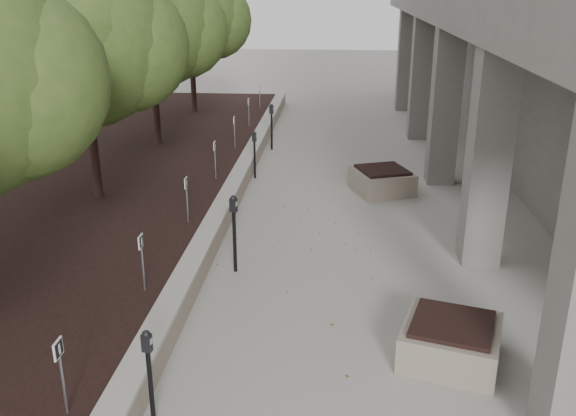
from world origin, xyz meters
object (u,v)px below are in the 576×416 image
(crabapple_tree_4, at_px, (152,52))
(planter_front, at_px, (451,341))
(parking_meter_4, at_px, (255,155))
(crabapple_tree_3, at_px, (86,76))
(parking_meter_3, at_px, (234,234))
(parking_meter_5, at_px, (272,127))
(crabapple_tree_5, at_px, (191,37))
(parking_meter_2, at_px, (150,379))
(planter_back, at_px, (382,180))

(crabapple_tree_4, relative_size, planter_front, 4.18)
(crabapple_tree_4, bearing_deg, parking_meter_4, -33.00)
(planter_front, bearing_deg, crabapple_tree_3, 142.54)
(parking_meter_3, xyz_separation_m, planter_front, (3.48, -2.58, -0.44))
(parking_meter_4, height_order, parking_meter_5, parking_meter_5)
(crabapple_tree_4, relative_size, parking_meter_4, 4.18)
(crabapple_tree_5, xyz_separation_m, parking_meter_2, (3.33, -17.15, -2.46))
(parking_meter_2, height_order, parking_meter_3, parking_meter_3)
(planter_front, bearing_deg, parking_meter_5, 108.09)
(parking_meter_2, relative_size, parking_meter_3, 0.89)
(crabapple_tree_5, distance_m, parking_meter_5, 5.78)
(crabapple_tree_5, distance_m, parking_meter_2, 17.65)
(parking_meter_5, relative_size, planter_front, 1.13)
(planter_back, bearing_deg, crabapple_tree_5, 129.50)
(parking_meter_2, distance_m, planter_front, 4.16)
(crabapple_tree_3, distance_m, parking_meter_5, 7.26)
(planter_back, bearing_deg, crabapple_tree_4, 155.41)
(crabapple_tree_4, distance_m, planter_front, 12.96)
(crabapple_tree_3, height_order, crabapple_tree_5, same)
(parking_meter_5, distance_m, planter_back, 5.15)
(parking_meter_3, bearing_deg, planter_back, 76.93)
(crabapple_tree_4, relative_size, crabapple_tree_5, 1.00)
(crabapple_tree_4, xyz_separation_m, planter_front, (7.12, -10.45, -2.82))
(parking_meter_3, height_order, planter_back, parking_meter_3)
(crabapple_tree_5, bearing_deg, parking_meter_5, -49.97)
(parking_meter_3, relative_size, parking_meter_5, 1.01)
(crabapple_tree_5, bearing_deg, parking_meter_3, -74.21)
(crabapple_tree_3, height_order, crabapple_tree_4, same)
(crabapple_tree_3, bearing_deg, crabapple_tree_5, 90.00)
(crabapple_tree_5, relative_size, parking_meter_2, 4.13)
(crabapple_tree_5, xyz_separation_m, planter_back, (6.62, -8.03, -2.81))
(crabapple_tree_3, xyz_separation_m, crabapple_tree_4, (0.00, 5.00, 0.00))
(crabapple_tree_3, relative_size, planter_back, 4.07)
(crabapple_tree_3, xyz_separation_m, planter_front, (7.12, -5.45, -2.82))
(parking_meter_2, distance_m, parking_meter_4, 10.04)
(crabapple_tree_5, relative_size, planter_back, 4.07)
(parking_meter_2, xyz_separation_m, parking_meter_4, (-0.08, 10.04, -0.01))
(crabapple_tree_3, distance_m, parking_meter_2, 8.27)
(parking_meter_4, relative_size, planter_front, 1.00)
(crabapple_tree_3, distance_m, planter_front, 9.40)
(parking_meter_4, relative_size, planter_back, 0.97)
(planter_front, bearing_deg, parking_meter_3, 143.44)
(crabapple_tree_3, relative_size, planter_front, 4.18)
(planter_front, distance_m, planter_back, 7.44)
(parking_meter_3, bearing_deg, parking_meter_5, 110.13)
(parking_meter_2, height_order, parking_meter_5, parking_meter_5)
(crabapple_tree_3, distance_m, crabapple_tree_5, 10.00)
(crabapple_tree_3, bearing_deg, parking_meter_5, 60.41)
(parking_meter_5, bearing_deg, crabapple_tree_3, -110.58)
(crabapple_tree_4, xyz_separation_m, planter_back, (6.62, -3.03, -2.81))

